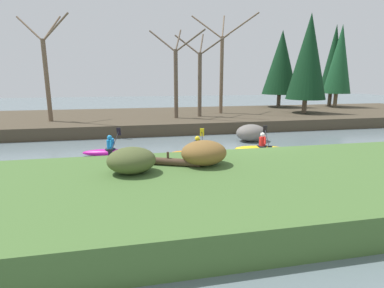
# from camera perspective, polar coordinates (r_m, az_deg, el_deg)

# --- Properties ---
(ground_plane) EXTENTS (90.00, 90.00, 0.00)m
(ground_plane) POSITION_cam_1_polar(r_m,az_deg,el_deg) (14.35, 10.07, -2.16)
(ground_plane) COLOR slate
(riverbank_near) EXTENTS (44.00, 6.21, 0.84)m
(riverbank_near) POSITION_cam_1_polar(r_m,az_deg,el_deg) (9.91, 21.02, -7.10)
(riverbank_near) COLOR #476B33
(riverbank_near) RESTS_ON ground
(riverbank_far) EXTENTS (44.00, 10.40, 0.75)m
(riverbank_far) POSITION_cam_1_polar(r_m,az_deg,el_deg) (24.20, 0.92, 4.96)
(riverbank_far) COLOR #473D2D
(riverbank_far) RESTS_ON ground
(conifer_tree_far_left) EXTENTS (3.08, 3.08, 7.67)m
(conifer_tree_far_left) POSITION_cam_1_polar(r_m,az_deg,el_deg) (26.05, 21.29, 15.18)
(conifer_tree_far_left) COLOR brown
(conifer_tree_far_left) RESTS_ON riverbank_far
(conifer_tree_left) EXTENTS (3.33, 3.33, 7.12)m
(conifer_tree_left) POSITION_cam_1_polar(r_m,az_deg,el_deg) (30.48, 16.60, 14.63)
(conifer_tree_left) COLOR brown
(conifer_tree_left) RESTS_ON riverbank_far
(conifer_tree_mid_left) EXTENTS (2.48, 2.48, 7.61)m
(conifer_tree_mid_left) POSITION_cam_1_polar(r_m,az_deg,el_deg) (32.25, 26.29, 14.23)
(conifer_tree_mid_left) COLOR #7A664C
(conifer_tree_mid_left) RESTS_ON riverbank_far
(conifer_tree_centre) EXTENTS (2.21, 2.21, 7.77)m
(conifer_tree_centre) POSITION_cam_1_polar(r_m,az_deg,el_deg) (33.11, 25.38, 14.43)
(conifer_tree_centre) COLOR brown
(conifer_tree_centre) RESTS_ON riverbank_far
(bare_tree_upstream) EXTENTS (3.81, 3.76, 6.93)m
(bare_tree_upstream) POSITION_cam_1_polar(r_m,az_deg,el_deg) (21.84, -25.95, 12.46)
(bare_tree_upstream) COLOR brown
(bare_tree_upstream) RESTS_ON riverbank_far
(bare_tree_mid_upstream) EXTENTS (3.46, 3.41, 6.26)m
(bare_tree_mid_upstream) POSITION_cam_1_polar(r_m,az_deg,el_deg) (21.40, -3.06, 12.86)
(bare_tree_mid_upstream) COLOR brown
(bare_tree_mid_upstream) RESTS_ON riverbank_far
(bare_tree_mid_downstream) EXTENTS (3.35, 3.31, 6.07)m
(bare_tree_mid_downstream) POSITION_cam_1_polar(r_m,az_deg,el_deg) (22.24, 1.52, 12.64)
(bare_tree_mid_downstream) COLOR brown
(bare_tree_mid_downstream) RESTS_ON riverbank_far
(bare_tree_downstream) EXTENTS (4.30, 4.25, 7.86)m
(bare_tree_downstream) POSITION_cam_1_polar(r_m,az_deg,el_deg) (24.38, 5.69, 14.57)
(bare_tree_downstream) COLOR brown
(bare_tree_downstream) RESTS_ON riverbank_far
(shrub_clump_nearest) EXTENTS (1.43, 1.19, 0.78)m
(shrub_clump_nearest) POSITION_cam_1_polar(r_m,az_deg,el_deg) (9.01, -11.46, -3.06)
(shrub_clump_nearest) COLOR #4C562D
(shrub_clump_nearest) RESTS_ON riverbank_near
(shrub_clump_second) EXTENTS (1.48, 1.23, 0.80)m
(shrub_clump_second) POSITION_cam_1_polar(r_m,az_deg,el_deg) (9.65, 2.27, -1.68)
(shrub_clump_second) COLOR brown
(shrub_clump_second) RESTS_ON riverbank_near
(kayaker_lead) EXTENTS (2.76, 2.02, 1.20)m
(kayaker_lead) POSITION_cam_1_polar(r_m,az_deg,el_deg) (15.02, 13.79, -0.89)
(kayaker_lead) COLOR yellow
(kayaker_lead) RESTS_ON ground
(kayaker_middle) EXTENTS (2.79, 2.06, 1.20)m
(kayaker_middle) POSITION_cam_1_polar(r_m,az_deg,el_deg) (13.75, 1.33, -1.67)
(kayaker_middle) COLOR orange
(kayaker_middle) RESTS_ON ground
(kayaker_trailing) EXTENTS (2.79, 2.06, 1.20)m
(kayaker_trailing) POSITION_cam_1_polar(r_m,az_deg,el_deg) (14.45, -14.98, -1.40)
(kayaker_trailing) COLOR #C61999
(kayaker_trailing) RESTS_ON ground
(boulder_midstream) EXTENTS (1.73, 1.35, 0.98)m
(boulder_midstream) POSITION_cam_1_polar(r_m,az_deg,el_deg) (17.49, 11.18, 2.10)
(boulder_midstream) COLOR slate
(boulder_midstream) RESTS_ON ground
(driftwood_log) EXTENTS (2.40, 1.21, 0.44)m
(driftwood_log) POSITION_cam_1_polar(r_m,az_deg,el_deg) (9.75, -5.72, -3.28)
(driftwood_log) COLOR #4C3828
(driftwood_log) RESTS_ON riverbank_near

